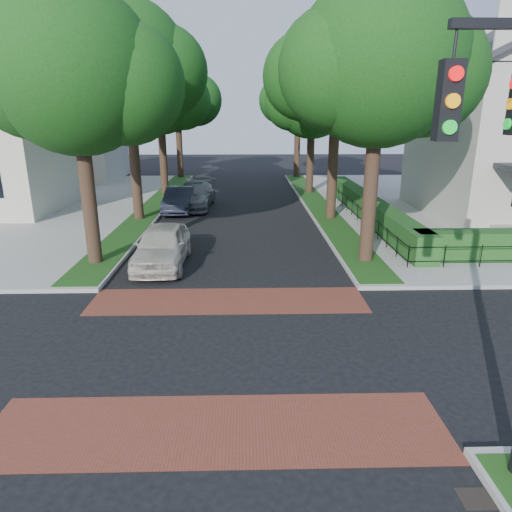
# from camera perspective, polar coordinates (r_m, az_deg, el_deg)

# --- Properties ---
(ground) EXTENTS (120.00, 120.00, 0.00)m
(ground) POSITION_cam_1_polar(r_m,az_deg,el_deg) (12.25, -4.00, -11.46)
(ground) COLOR black
(ground) RESTS_ON ground
(crosswalk_far) EXTENTS (9.00, 2.20, 0.01)m
(crosswalk_far) POSITION_cam_1_polar(r_m,az_deg,el_deg) (15.12, -3.48, -5.59)
(crosswalk_far) COLOR brown
(crosswalk_far) RESTS_ON ground
(crosswalk_near) EXTENTS (9.00, 2.20, 0.01)m
(crosswalk_near) POSITION_cam_1_polar(r_m,az_deg,el_deg) (9.57, -4.86, -20.71)
(crosswalk_near) COLOR brown
(crosswalk_near) RESTS_ON ground
(storm_drain) EXTENTS (0.65, 0.45, 0.01)m
(storm_drain) POSITION_cam_1_polar(r_m,az_deg,el_deg) (9.01, 26.15, -25.56)
(storm_drain) COLOR black
(storm_drain) RESTS_ON ground
(grass_strip_ne) EXTENTS (1.60, 29.80, 0.02)m
(grass_strip_ne) POSITION_cam_1_polar(r_m,az_deg,el_deg) (30.75, 7.71, 6.46)
(grass_strip_ne) COLOR #204212
(grass_strip_ne) RESTS_ON sidewalk_ne
(grass_strip_nw) EXTENTS (1.60, 29.80, 0.02)m
(grass_strip_nw) POSITION_cam_1_polar(r_m,az_deg,el_deg) (30.95, -12.58, 6.27)
(grass_strip_nw) COLOR #204212
(grass_strip_nw) RESTS_ON sidewalk_nw
(tree_right_near) EXTENTS (7.75, 6.67, 10.66)m
(tree_right_near) POSITION_cam_1_polar(r_m,az_deg,el_deg) (18.72, 15.34, 22.10)
(tree_right_near) COLOR black
(tree_right_near) RESTS_ON sidewalk_ne
(tree_right_mid) EXTENTS (8.25, 7.09, 11.22)m
(tree_right_mid) POSITION_cam_1_polar(r_m,az_deg,el_deg) (26.53, 10.28, 21.63)
(tree_right_mid) COLOR black
(tree_right_mid) RESTS_ON sidewalk_ne
(tree_right_far) EXTENTS (7.25, 6.23, 9.74)m
(tree_right_far) POSITION_cam_1_polar(r_m,az_deg,el_deg) (35.31, 7.17, 18.88)
(tree_right_far) COLOR black
(tree_right_far) RESTS_ON sidewalk_ne
(tree_right_back) EXTENTS (7.50, 6.45, 10.20)m
(tree_right_back) POSITION_cam_1_polar(r_m,az_deg,el_deg) (44.25, 5.42, 19.07)
(tree_right_back) COLOR black
(tree_right_back) RESTS_ON sidewalk_ne
(tree_left_near) EXTENTS (7.50, 6.45, 10.20)m
(tree_left_near) POSITION_cam_1_polar(r_m,az_deg,el_deg) (18.96, -21.14, 20.43)
(tree_left_near) COLOR black
(tree_left_near) RESTS_ON sidewalk_nw
(tree_left_mid) EXTENTS (8.00, 6.88, 11.48)m
(tree_left_mid) POSITION_cam_1_polar(r_m,az_deg,el_deg) (26.75, -15.43, 22.05)
(tree_left_mid) COLOR black
(tree_left_mid) RESTS_ON sidewalk_nw
(tree_left_far) EXTENTS (7.00, 6.02, 9.86)m
(tree_left_far) POSITION_cam_1_polar(r_m,az_deg,el_deg) (35.46, -11.75, 19.00)
(tree_left_far) COLOR black
(tree_left_far) RESTS_ON sidewalk_nw
(tree_left_back) EXTENTS (7.75, 6.66, 10.44)m
(tree_left_back) POSITION_cam_1_polar(r_m,az_deg,el_deg) (44.38, -9.66, 19.09)
(tree_left_back) COLOR black
(tree_left_back) RESTS_ON sidewalk_nw
(hedge_main_road) EXTENTS (1.00, 18.00, 1.20)m
(hedge_main_road) POSITION_cam_1_polar(r_m,az_deg,el_deg) (27.18, 13.90, 5.94)
(hedge_main_road) COLOR #194317
(hedge_main_road) RESTS_ON sidewalk_ne
(fence_main_road) EXTENTS (0.06, 18.00, 0.90)m
(fence_main_road) POSITION_cam_1_polar(r_m,az_deg,el_deg) (27.01, 12.24, 5.66)
(fence_main_road) COLOR black
(fence_main_road) RESTS_ON sidewalk_ne
(house_left_far) EXTENTS (10.00, 9.00, 10.14)m
(house_left_far) POSITION_cam_1_polar(r_m,az_deg,el_deg) (45.64, -22.83, 15.00)
(house_left_far) COLOR beige
(house_left_far) RESTS_ON sidewalk_nw
(parked_car_front) EXTENTS (1.98, 4.89, 1.66)m
(parked_car_front) POSITION_cam_1_polar(r_m,az_deg,el_deg) (18.71, -11.66, 1.29)
(parked_car_front) COLOR beige
(parked_car_front) RESTS_ON ground
(parked_car_middle) EXTENTS (1.67, 4.67, 1.53)m
(parked_car_middle) POSITION_cam_1_polar(r_m,az_deg,el_deg) (29.02, -9.54, 6.95)
(parked_car_middle) COLOR #222733
(parked_car_middle) RESTS_ON ground
(parked_car_rear) EXTENTS (2.55, 5.73, 1.63)m
(parked_car_rear) POSITION_cam_1_polar(r_m,az_deg,el_deg) (30.24, -7.70, 7.54)
(parked_car_rear) COLOR slate
(parked_car_rear) RESTS_ON ground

